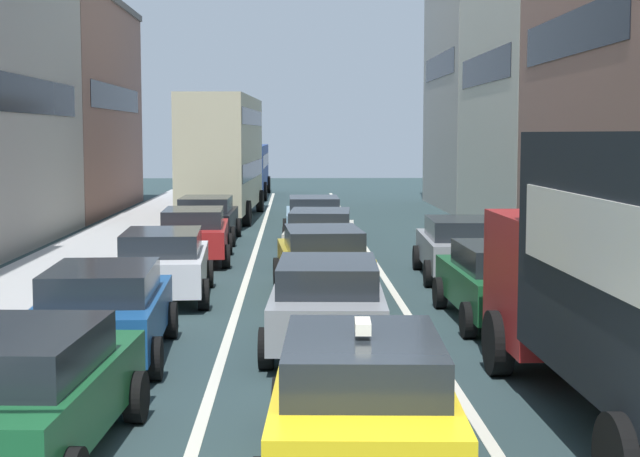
# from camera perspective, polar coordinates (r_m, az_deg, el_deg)

# --- Properties ---
(sidewalk_left) EXTENTS (2.60, 64.00, 0.14)m
(sidewalk_left) POSITION_cam_1_polar(r_m,az_deg,el_deg) (28.96, -13.84, -1.51)
(sidewalk_left) COLOR #B0B0B0
(sidewalk_left) RESTS_ON ground
(lane_stripe_left) EXTENTS (0.16, 60.00, 0.01)m
(lane_stripe_left) POSITION_cam_1_polar(r_m,az_deg,el_deg) (28.33, -3.90, -1.65)
(lane_stripe_left) COLOR silver
(lane_stripe_left) RESTS_ON ground
(lane_stripe_right) EXTENTS (0.16, 60.00, 0.01)m
(lane_stripe_right) POSITION_cam_1_polar(r_m,az_deg,el_deg) (28.40, 2.98, -1.63)
(lane_stripe_right) COLOR silver
(lane_stripe_right) RESTS_ON ground
(building_row_right) EXTENTS (7.20, 43.90, 12.54)m
(building_row_right) POSITION_cam_1_polar(r_m,az_deg,el_deg) (32.54, 17.38, 9.12)
(building_row_right) COLOR #B2ADA3
(building_row_right) RESTS_ON ground
(taxi_centre_lane_front) EXTENTS (2.21, 4.37, 1.66)m
(taxi_centre_lane_front) POSITION_cam_1_polar(r_m,az_deg,el_deg) (10.35, 2.47, -9.92)
(taxi_centre_lane_front) COLOR yellow
(taxi_centre_lane_front) RESTS_ON ground
(sedan_left_lane_front) EXTENTS (2.24, 4.39, 1.49)m
(sedan_left_lane_front) POSITION_cam_1_polar(r_m,az_deg,el_deg) (11.13, -17.06, -9.05)
(sedan_left_lane_front) COLOR #19592D
(sedan_left_lane_front) RESTS_ON ground
(sedan_centre_lane_second) EXTENTS (2.20, 4.37, 1.49)m
(sedan_centre_lane_second) POSITION_cam_1_polar(r_m,az_deg,el_deg) (16.16, 0.43, -4.27)
(sedan_centre_lane_second) COLOR gray
(sedan_centre_lane_second) RESTS_ON ground
(wagon_left_lane_second) EXTENTS (2.21, 4.37, 1.49)m
(wagon_left_lane_second) POSITION_cam_1_polar(r_m,az_deg,el_deg) (15.80, -12.52, -4.63)
(wagon_left_lane_second) COLOR #194C8C
(wagon_left_lane_second) RESTS_ON ground
(hatchback_centre_lane_third) EXTENTS (2.27, 4.40, 1.49)m
(hatchback_centre_lane_third) POSITION_cam_1_polar(r_m,az_deg,el_deg) (21.60, 0.16, -1.78)
(hatchback_centre_lane_third) COLOR #B29319
(hatchback_centre_lane_third) RESTS_ON ground
(sedan_left_lane_third) EXTENTS (2.24, 4.39, 1.49)m
(sedan_left_lane_third) POSITION_cam_1_polar(r_m,az_deg,el_deg) (21.28, -9.16, -1.96)
(sedan_left_lane_third) COLOR silver
(sedan_left_lane_third) RESTS_ON ground
(coupe_centre_lane_fourth) EXTENTS (2.29, 4.41, 1.49)m
(coupe_centre_lane_fourth) POSITION_cam_1_polar(r_m,az_deg,el_deg) (26.63, 0.02, -0.38)
(coupe_centre_lane_fourth) COLOR beige
(coupe_centre_lane_fourth) RESTS_ON ground
(sedan_left_lane_fourth) EXTENTS (2.21, 4.37, 1.49)m
(sedan_left_lane_fourth) POSITION_cam_1_polar(r_m,az_deg,el_deg) (27.31, -7.37, -0.28)
(sedan_left_lane_fourth) COLOR #A51E1E
(sedan_left_lane_fourth) RESTS_ON ground
(sedan_centre_lane_fifth) EXTENTS (2.08, 4.31, 1.49)m
(sedan_centre_lane_fifth) POSITION_cam_1_polar(r_m,az_deg,el_deg) (32.18, -0.37, 0.65)
(sedan_centre_lane_fifth) COLOR #759EB7
(sedan_centre_lane_fifth) RESTS_ON ground
(sedan_left_lane_fifth) EXTENTS (2.09, 4.32, 1.49)m
(sedan_left_lane_fifth) POSITION_cam_1_polar(r_m,az_deg,el_deg) (32.34, -6.64, 0.63)
(sedan_left_lane_fifth) COLOR black
(sedan_left_lane_fifth) RESTS_ON ground
(sedan_right_lane_behind_truck) EXTENTS (2.13, 4.33, 1.49)m
(sedan_right_lane_behind_truck) POSITION_cam_1_polar(r_m,az_deg,el_deg) (18.75, 10.59, -3.00)
(sedan_right_lane_behind_truck) COLOR #19592D
(sedan_right_lane_behind_truck) RESTS_ON ground
(wagon_right_lane_far) EXTENTS (2.18, 4.36, 1.49)m
(wagon_right_lane_far) POSITION_cam_1_polar(r_m,az_deg,el_deg) (24.26, 8.21, -1.03)
(wagon_right_lane_far) COLOR gray
(wagon_right_lane_far) RESTS_ON ground
(bus_mid_queue_primary) EXTENTS (3.11, 10.59, 5.06)m
(bus_mid_queue_primary) POSITION_cam_1_polar(r_m,az_deg,el_deg) (40.71, -5.69, 4.52)
(bus_mid_queue_primary) COLOR #BFB793
(bus_mid_queue_primary) RESTS_ON ground
(bus_far_queue_secondary) EXTENTS (2.83, 10.51, 2.90)m
(bus_far_queue_secondary) POSITION_cam_1_polar(r_m,az_deg,el_deg) (55.11, -4.49, 3.68)
(bus_far_queue_secondary) COLOR navy
(bus_far_queue_secondary) RESTS_ON ground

